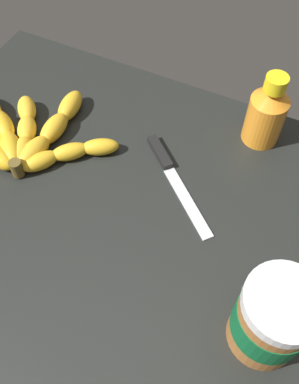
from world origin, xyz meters
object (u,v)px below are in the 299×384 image
object	(u,v)px
honey_bottle	(267,113)
butter_knife	(173,175)
peanut_butter_jar	(272,319)
banana_bunch	(20,134)

from	to	relation	value
honey_bottle	butter_knife	distance (cm)	18.18
peanut_butter_jar	butter_knife	xyz separation A→B (cm)	(20.33, -18.03, -5.89)
peanut_butter_jar	honey_bottle	xyz separation A→B (cm)	(10.37, -32.27, -0.57)
peanut_butter_jar	butter_knife	distance (cm)	27.80
peanut_butter_jar	honey_bottle	world-z (taller)	honey_bottle
butter_knife	honey_bottle	bearing A→B (deg)	-124.96
banana_bunch	butter_knife	distance (cm)	26.61
banana_bunch	peanut_butter_jar	distance (cm)	48.90
honey_bottle	banana_bunch	bearing A→B (deg)	26.75
banana_bunch	honey_bottle	size ratio (longest dim) A/B	2.38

